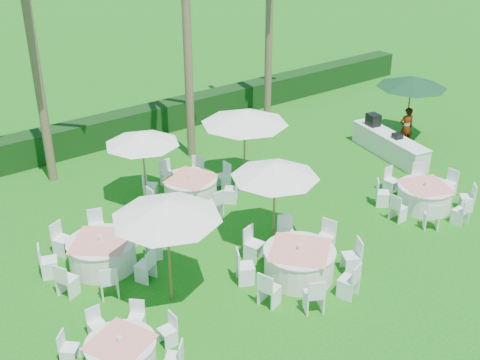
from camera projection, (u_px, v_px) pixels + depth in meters
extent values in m
plane|color=#146311|center=(307.00, 277.00, 16.69)|extent=(120.00, 120.00, 0.00)
cube|color=black|center=(111.00, 129.00, 25.00)|extent=(34.00, 1.00, 1.20)
cylinder|color=silver|center=(121.00, 355.00, 13.49)|extent=(1.55, 1.55, 0.67)
cylinder|color=silver|center=(120.00, 343.00, 13.34)|extent=(1.61, 1.61, 0.03)
cube|color=#EF8A76|center=(120.00, 342.00, 13.32)|extent=(1.64, 1.64, 0.01)
cylinder|color=silver|center=(120.00, 339.00, 13.29)|extent=(0.11, 0.11, 0.14)
cube|color=white|center=(167.00, 330.00, 14.13)|extent=(0.38, 0.38, 0.81)
cube|color=white|center=(136.00, 318.00, 14.53)|extent=(0.53, 0.53, 0.81)
cube|color=white|center=(97.00, 324.00, 14.31)|extent=(0.38, 0.38, 0.81)
cube|color=white|center=(69.00, 348.00, 13.59)|extent=(0.53, 0.53, 0.81)
cube|color=white|center=(174.00, 357.00, 13.33)|extent=(0.53, 0.53, 0.81)
cylinder|color=silver|center=(299.00, 264.00, 16.56)|extent=(1.92, 1.92, 0.83)
cylinder|color=silver|center=(300.00, 251.00, 16.37)|extent=(2.00, 2.00, 0.03)
cube|color=#EF8A76|center=(300.00, 250.00, 16.36)|extent=(2.19, 2.19, 0.01)
cylinder|color=silver|center=(300.00, 247.00, 16.32)|extent=(0.13, 0.13, 0.18)
cube|color=white|center=(325.00, 237.00, 17.61)|extent=(0.59, 0.59, 1.00)
cube|color=white|center=(286.00, 233.00, 17.85)|extent=(0.63, 0.63, 1.00)
cube|color=white|center=(254.00, 244.00, 17.30)|extent=(0.59, 0.59, 1.00)
cube|color=white|center=(245.00, 266.00, 16.30)|extent=(0.63, 0.63, 1.00)
cube|color=white|center=(269.00, 288.00, 15.43)|extent=(0.59, 0.59, 1.00)
cube|color=white|center=(314.00, 294.00, 15.20)|extent=(0.63, 0.63, 1.00)
cube|color=white|center=(349.00, 280.00, 15.74)|extent=(0.59, 0.59, 1.00)
cube|color=white|center=(351.00, 256.00, 16.74)|extent=(0.63, 0.63, 1.00)
cylinder|color=silver|center=(424.00, 197.00, 20.12)|extent=(1.76, 1.76, 0.77)
cylinder|color=silver|center=(426.00, 187.00, 19.94)|extent=(1.84, 1.84, 0.03)
cube|color=#EF8A76|center=(426.00, 186.00, 19.93)|extent=(1.84, 1.84, 0.01)
cylinder|color=silver|center=(426.00, 184.00, 19.89)|extent=(0.12, 0.12, 0.16)
cube|color=white|center=(418.00, 177.00, 21.31)|extent=(0.61, 0.61, 0.92)
cube|color=white|center=(392.00, 181.00, 21.05)|extent=(0.44, 0.44, 0.92)
cube|color=white|center=(383.00, 193.00, 20.22)|extent=(0.61, 0.61, 0.92)
cube|color=white|center=(399.00, 207.00, 19.31)|extent=(0.44, 0.44, 0.92)
cube|color=white|center=(432.00, 215.00, 18.86)|extent=(0.61, 0.61, 0.92)
cube|color=white|center=(461.00, 211.00, 19.12)|extent=(0.44, 0.44, 0.92)
cube|color=white|center=(467.00, 197.00, 19.95)|extent=(0.61, 0.61, 0.92)
cube|color=white|center=(449.00, 183.00, 20.85)|extent=(0.44, 0.44, 0.92)
cylinder|color=silver|center=(102.00, 254.00, 17.01)|extent=(1.87, 1.87, 0.81)
cylinder|color=silver|center=(101.00, 242.00, 16.82)|extent=(1.95, 1.95, 0.03)
cube|color=#EF8A76|center=(101.00, 241.00, 16.81)|extent=(2.13, 2.13, 0.01)
cylinder|color=silver|center=(101.00, 238.00, 16.77)|extent=(0.13, 0.13, 0.17)
cube|color=white|center=(133.00, 228.00, 18.14)|extent=(0.61, 0.61, 0.97)
cube|color=white|center=(97.00, 226.00, 18.21)|extent=(0.58, 0.58, 0.97)
cube|color=white|center=(62.00, 239.00, 17.56)|extent=(0.61, 0.61, 0.97)
cube|color=white|center=(48.00, 261.00, 16.56)|extent=(0.58, 0.58, 0.97)
cube|color=white|center=(67.00, 279.00, 15.80)|extent=(0.61, 0.61, 0.97)
cube|color=white|center=(109.00, 281.00, 15.73)|extent=(0.58, 0.58, 0.97)
cube|color=white|center=(145.00, 265.00, 16.38)|extent=(0.61, 0.61, 0.97)
cube|color=white|center=(153.00, 243.00, 17.38)|extent=(0.58, 0.58, 0.97)
cylinder|color=silver|center=(191.00, 189.00, 20.60)|extent=(1.79, 1.79, 0.78)
cylinder|color=silver|center=(190.00, 179.00, 20.43)|extent=(1.86, 1.86, 0.03)
cube|color=#EF8A76|center=(190.00, 178.00, 20.41)|extent=(1.92, 1.92, 0.01)
cylinder|color=silver|center=(190.00, 176.00, 20.38)|extent=(0.12, 0.12, 0.17)
cube|color=white|center=(223.00, 176.00, 21.36)|extent=(0.45, 0.45, 0.93)
cube|color=white|center=(197.00, 170.00, 21.81)|extent=(0.61, 0.61, 0.93)
cube|color=white|center=(168.00, 173.00, 21.54)|extent=(0.45, 0.45, 0.93)
cube|color=white|center=(150.00, 185.00, 20.70)|extent=(0.61, 0.61, 0.93)
cube|color=white|center=(156.00, 200.00, 19.78)|extent=(0.45, 0.45, 0.93)
cube|color=white|center=(183.00, 207.00, 19.32)|extent=(0.61, 0.61, 0.93)
cube|color=white|center=(215.00, 203.00, 19.60)|extent=(0.45, 0.45, 0.93)
cube|color=white|center=(231.00, 189.00, 20.44)|extent=(0.61, 0.61, 0.93)
cylinder|color=brown|center=(169.00, 253.00, 15.20)|extent=(0.07, 0.07, 2.87)
cone|color=white|center=(166.00, 209.00, 14.62)|extent=(2.80, 2.80, 0.52)
sphere|color=brown|center=(166.00, 202.00, 14.54)|extent=(0.11, 0.11, 0.11)
cylinder|color=brown|center=(274.00, 205.00, 17.72)|extent=(0.06, 0.06, 2.59)
cone|color=white|center=(275.00, 170.00, 17.20)|extent=(2.60, 2.60, 0.47)
sphere|color=brown|center=(275.00, 164.00, 17.13)|extent=(0.10, 0.10, 0.10)
cylinder|color=brown|center=(144.00, 168.00, 20.14)|extent=(0.06, 0.06, 2.47)
cone|color=white|center=(142.00, 138.00, 19.64)|extent=(2.50, 2.50, 0.45)
sphere|color=brown|center=(142.00, 133.00, 19.57)|extent=(0.10, 0.10, 0.10)
cylinder|color=brown|center=(244.00, 150.00, 21.12)|extent=(0.07, 0.07, 2.78)
cone|color=white|center=(245.00, 117.00, 20.56)|extent=(3.04, 3.04, 0.50)
sphere|color=brown|center=(245.00, 112.00, 20.49)|extent=(0.11, 0.11, 0.11)
cylinder|color=brown|center=(408.00, 109.00, 25.10)|extent=(0.06, 0.06, 2.64)
cone|color=#0F381B|center=(412.00, 82.00, 24.56)|extent=(2.89, 2.89, 0.48)
sphere|color=brown|center=(413.00, 78.00, 24.49)|extent=(0.11, 0.11, 0.11)
cube|color=silver|center=(389.00, 146.00, 23.86)|extent=(1.49, 3.92, 0.87)
cube|color=white|center=(391.00, 135.00, 23.66)|extent=(1.55, 3.98, 0.04)
cube|color=black|center=(373.00, 120.00, 24.47)|extent=(0.53, 0.60, 0.48)
cube|color=black|center=(397.00, 136.00, 23.29)|extent=(0.39, 0.39, 0.19)
imported|color=gray|center=(406.00, 127.00, 24.50)|extent=(0.73, 0.60, 1.71)
cylinder|color=brown|center=(37.00, 71.00, 20.33)|extent=(0.32, 0.32, 8.18)
cylinder|color=brown|center=(186.00, 19.00, 21.68)|extent=(0.32, 0.32, 10.77)
cylinder|color=brown|center=(269.00, 16.00, 25.37)|extent=(0.32, 0.32, 9.48)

